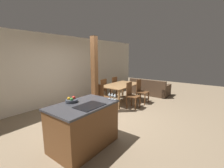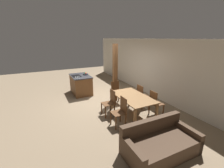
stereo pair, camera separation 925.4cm
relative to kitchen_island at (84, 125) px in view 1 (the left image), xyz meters
The scene contains 15 objects.
ground_plane 1.61m from the kitchen_island, 21.36° to the left, with size 16.00×16.00×0.00m, color #847056.
wall_back 3.50m from the kitchen_island, 64.85° to the left, with size 11.20×0.08×2.70m.
kitchen_island is the anchor object (origin of this frame).
fruit_bowl 0.59m from the kitchen_island, 99.86° to the left, with size 0.25×0.25×0.11m.
wine_glass_near 0.92m from the kitchen_island, 31.30° to the right, with size 0.06×0.06×0.15m.
wine_glass_middle 0.89m from the kitchen_island, 25.80° to the right, with size 0.06×0.06×0.15m.
wine_glass_far 0.87m from the kitchen_island, 19.74° to the right, with size 0.06×0.06×0.15m.
dining_table 3.27m from the kitchen_island, 19.11° to the left, with size 1.73×0.99×0.74m.
dining_chair_near_left 2.72m from the kitchen_island, ahead, with size 0.40×0.40×0.95m.
dining_chair_near_right 3.49m from the kitchen_island, ahead, with size 0.40×0.40×0.95m.
dining_chair_far_left 3.23m from the kitchen_island, 33.57° to the left, with size 0.40×0.40×0.95m.
dining_chair_far_right 3.91m from the kitchen_island, 27.23° to the left, with size 0.40×0.40×0.95m.
dining_chair_head_end 2.13m from the kitchen_island, 30.13° to the left, with size 0.40×0.40×0.95m.
couch 5.03m from the kitchen_island, ahead, with size 0.95×1.83×0.77m.
timber_post 2.10m from the kitchen_island, 35.68° to the left, with size 0.17×0.17×2.51m.
Camera 1 is at (-3.43, -2.77, 1.90)m, focal length 24.00 mm.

